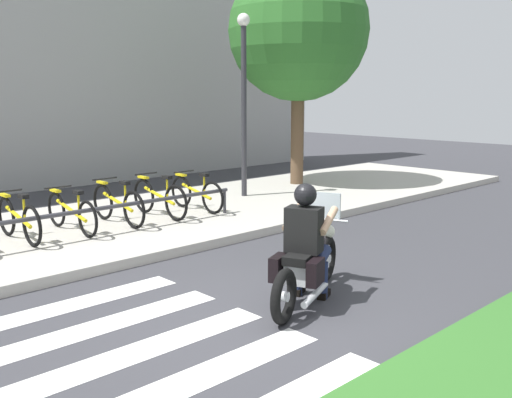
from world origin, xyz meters
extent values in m
plane|color=#38383D|center=(0.00, 0.00, 0.00)|extent=(48.00, 48.00, 0.00)
cube|color=#336B28|center=(0.00, -2.37, 0.04)|extent=(24.00, 1.10, 0.08)
cube|color=#B7B2A8|center=(0.00, 4.57, 0.07)|extent=(24.00, 4.40, 0.15)
cube|color=white|center=(-1.14, -0.80, 0.00)|extent=(2.80, 0.40, 0.01)
cube|color=white|center=(-1.14, 0.00, 0.00)|extent=(2.80, 0.40, 0.01)
cube|color=white|center=(-1.14, 0.80, 0.00)|extent=(2.80, 0.40, 0.01)
cube|color=white|center=(-1.14, 1.60, 0.00)|extent=(2.80, 0.40, 0.01)
torus|color=black|center=(1.75, 0.13, 0.30)|extent=(0.60, 0.33, 0.60)
cylinder|color=silver|center=(1.75, 0.13, 0.30)|extent=(0.14, 0.13, 0.11)
torus|color=black|center=(0.32, -0.47, 0.30)|extent=(0.60, 0.33, 0.60)
cylinder|color=silver|center=(0.32, -0.47, 0.30)|extent=(0.14, 0.13, 0.11)
cube|color=silver|center=(1.03, -0.17, 0.44)|extent=(0.90, 0.59, 0.28)
ellipsoid|color=black|center=(1.23, -0.09, 0.66)|extent=(0.59, 0.46, 0.22)
cube|color=black|center=(0.84, -0.25, 0.59)|extent=(0.62, 0.48, 0.10)
cube|color=black|center=(0.59, -0.12, 0.48)|extent=(0.34, 0.23, 0.28)
cube|color=black|center=(0.76, -0.52, 0.48)|extent=(0.34, 0.23, 0.28)
cylinder|color=silver|center=(1.61, 0.07, 0.85)|extent=(0.27, 0.58, 0.03)
sphere|color=white|center=(1.80, 0.15, 0.65)|extent=(0.18, 0.18, 0.18)
cube|color=silver|center=(1.64, 0.09, 1.03)|extent=(0.19, 0.38, 0.32)
cylinder|color=silver|center=(0.87, -0.43, 0.18)|extent=(0.74, 0.37, 0.08)
cube|color=black|center=(0.90, -0.23, 0.89)|extent=(0.39, 0.47, 0.52)
sphere|color=black|center=(0.92, -0.22, 1.29)|extent=(0.26, 0.26, 0.26)
cylinder|color=tan|center=(1.02, 0.07, 0.97)|extent=(0.51, 0.28, 0.26)
cylinder|color=tan|center=(1.19, -0.34, 0.97)|extent=(0.51, 0.28, 0.26)
cylinder|color=#1E284C|center=(0.97, -0.02, 0.53)|extent=(0.46, 0.30, 0.24)
cylinder|color=#1E284C|center=(1.08, 0.03, 0.23)|extent=(0.11, 0.11, 0.45)
cube|color=black|center=(1.12, 0.04, 0.04)|extent=(0.26, 0.19, 0.08)
cylinder|color=#1E284C|center=(1.10, -0.32, 0.53)|extent=(0.46, 0.30, 0.24)
cylinder|color=#1E284C|center=(1.21, -0.27, 0.23)|extent=(0.11, 0.11, 0.45)
cube|color=black|center=(1.24, -0.25, 0.04)|extent=(0.26, 0.19, 0.08)
torus|color=black|center=(-0.57, 4.85, 0.47)|extent=(0.06, 0.64, 0.64)
torus|color=black|center=(-0.56, 3.88, 0.47)|extent=(0.06, 0.64, 0.64)
cylinder|color=gold|center=(-0.57, 4.37, 0.54)|extent=(0.07, 0.87, 0.24)
cylinder|color=gold|center=(-0.56, 4.12, 0.70)|extent=(0.04, 0.04, 0.39)
cube|color=black|center=(-0.56, 4.12, 0.90)|extent=(0.10, 0.20, 0.06)
cylinder|color=black|center=(-0.57, 4.76, 0.90)|extent=(0.48, 0.04, 0.03)
cube|color=gold|center=(-0.57, 4.85, 0.82)|extent=(0.08, 0.28, 0.04)
torus|color=black|center=(0.29, 4.91, 0.46)|extent=(0.06, 0.60, 0.60)
torus|color=black|center=(0.31, 3.82, 0.46)|extent=(0.06, 0.60, 0.60)
cylinder|color=gold|center=(0.30, 4.37, 0.52)|extent=(0.07, 0.98, 0.26)
cylinder|color=gold|center=(0.30, 4.09, 0.67)|extent=(0.04, 0.04, 0.37)
cube|color=black|center=(0.30, 4.09, 0.86)|extent=(0.10, 0.20, 0.06)
cylinder|color=black|center=(0.29, 4.81, 0.86)|extent=(0.48, 0.04, 0.03)
cube|color=gold|center=(0.29, 4.91, 0.79)|extent=(0.08, 0.28, 0.04)
torus|color=black|center=(1.16, 4.88, 0.48)|extent=(0.06, 0.66, 0.65)
torus|color=black|center=(1.17, 3.85, 0.48)|extent=(0.06, 0.66, 0.65)
cylinder|color=gold|center=(1.17, 4.37, 0.55)|extent=(0.07, 0.92, 0.25)
cylinder|color=gold|center=(1.17, 4.11, 0.72)|extent=(0.04, 0.04, 0.40)
cube|color=black|center=(1.17, 4.11, 0.92)|extent=(0.10, 0.20, 0.06)
cylinder|color=black|center=(1.16, 4.78, 0.92)|extent=(0.48, 0.04, 0.03)
cube|color=gold|center=(1.16, 4.88, 0.84)|extent=(0.08, 0.28, 0.04)
torus|color=black|center=(2.03, 4.88, 0.49)|extent=(0.06, 0.66, 0.66)
torus|color=black|center=(2.04, 3.85, 0.49)|extent=(0.06, 0.66, 0.66)
cylinder|color=gold|center=(2.03, 4.37, 0.56)|extent=(0.07, 0.92, 0.25)
cylinder|color=gold|center=(2.04, 4.11, 0.72)|extent=(0.04, 0.04, 0.41)
cube|color=black|center=(2.04, 4.11, 0.93)|extent=(0.10, 0.20, 0.06)
cylinder|color=black|center=(2.03, 4.78, 0.93)|extent=(0.48, 0.04, 0.03)
cube|color=gold|center=(2.03, 4.88, 0.85)|extent=(0.08, 0.28, 0.04)
torus|color=black|center=(2.90, 4.86, 0.47)|extent=(0.06, 0.63, 0.63)
torus|color=black|center=(2.91, 3.88, 0.47)|extent=(0.06, 0.63, 0.63)
cylinder|color=gold|center=(2.90, 4.37, 0.54)|extent=(0.07, 0.87, 0.24)
cylinder|color=gold|center=(2.90, 4.12, 0.70)|extent=(0.04, 0.04, 0.39)
cube|color=black|center=(2.90, 4.12, 0.89)|extent=(0.10, 0.20, 0.06)
cylinder|color=black|center=(2.90, 4.76, 0.89)|extent=(0.48, 0.04, 0.03)
cube|color=gold|center=(2.90, 4.86, 0.81)|extent=(0.08, 0.28, 0.04)
cylinder|color=#333338|center=(0.73, 3.82, 0.60)|extent=(4.94, 0.07, 0.07)
cylinder|color=#333338|center=(3.15, 3.82, 0.38)|extent=(0.06, 0.06, 0.45)
cylinder|color=#2D2D33|center=(4.72, 4.97, 1.93)|extent=(0.12, 0.12, 3.85)
sphere|color=white|center=(4.72, 4.97, 3.97)|extent=(0.28, 0.28, 0.28)
cylinder|color=brown|center=(6.91, 5.37, 1.37)|extent=(0.32, 0.32, 2.74)
sphere|color=#2D6B28|center=(6.91, 5.37, 3.95)|extent=(3.46, 3.46, 3.46)
camera|label=1|loc=(-3.90, -4.47, 2.41)|focal=40.37mm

